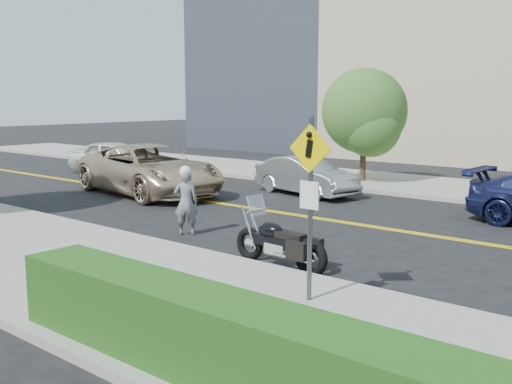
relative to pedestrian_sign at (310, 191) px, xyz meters
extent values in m
plane|color=black|center=(-4.20, 6.31, -1.96)|extent=(120.00, 120.00, 0.00)
cube|color=#9E9B91|center=(-4.20, -1.19, -1.89)|extent=(60.00, 5.00, 0.15)
cube|color=#9E9B91|center=(-4.20, 13.81, -1.89)|extent=(60.00, 5.00, 0.15)
cube|color=#235619|center=(1.80, -2.99, -1.31)|extent=(9.00, 0.90, 1.00)
cylinder|color=#4C4C51|center=(0.00, 0.01, -0.31)|extent=(0.08, 0.08, 3.00)
cube|color=#F9D800|center=(0.00, -0.02, 0.69)|extent=(0.78, 0.03, 0.78)
cube|color=white|center=(0.00, -0.02, -0.06)|extent=(0.35, 0.03, 0.45)
imported|color=#A4A4A8|center=(-5.48, 2.47, -1.13)|extent=(0.71, 0.71, 1.66)
sphere|color=white|center=(-5.48, 2.47, -0.35)|extent=(0.30, 0.30, 0.30)
imported|color=#BFA88C|center=(-11.21, 6.14, -1.07)|extent=(6.81, 3.98, 1.78)
imported|color=white|center=(-17.08, 9.11, -1.21)|extent=(4.71, 3.08, 1.49)
imported|color=gray|center=(-6.79, 9.61, -1.28)|extent=(4.34, 2.25, 1.36)
cylinder|color=#382619|center=(-6.55, 13.22, -0.09)|extent=(0.24, 0.24, 3.74)
sphere|color=#38641F|center=(-6.55, 13.22, 0.96)|extent=(3.37, 3.37, 3.37)
camera|label=1|loc=(5.38, -7.83, 1.49)|focal=42.00mm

